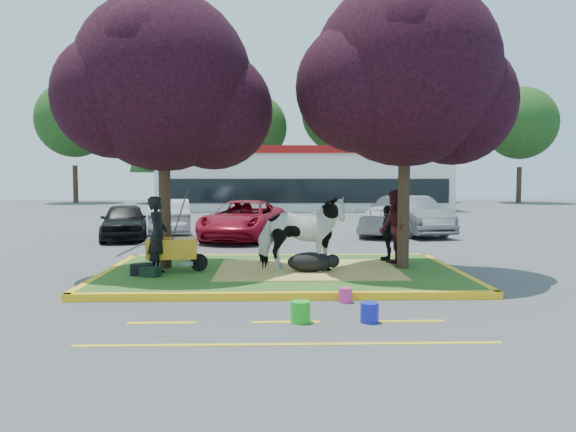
{
  "coord_description": "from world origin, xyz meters",
  "views": [
    {
      "loc": [
        -0.22,
        -13.06,
        2.33
      ],
      "look_at": [
        0.15,
        0.5,
        1.38
      ],
      "focal_mm": 35.0,
      "sensor_mm": 36.0,
      "label": 1
    }
  ],
  "objects_px": {
    "bucket_pink": "(345,295)",
    "cow": "(300,234)",
    "calf": "(310,262)",
    "bucket_green": "(300,312)",
    "handler": "(157,235)",
    "car_black": "(124,221)",
    "wheelbarrow": "(173,249)",
    "car_silver": "(169,217)",
    "bucket_blue": "(369,313)"
  },
  "relations": [
    {
      "from": "bucket_pink",
      "to": "cow",
      "type": "bearing_deg",
      "value": 106.27
    },
    {
      "from": "calf",
      "to": "bucket_green",
      "type": "xyz_separation_m",
      "value": [
        -0.42,
        -3.9,
        -0.21
      ]
    },
    {
      "from": "handler",
      "to": "car_black",
      "type": "xyz_separation_m",
      "value": [
        -2.93,
        8.32,
        -0.35
      ]
    },
    {
      "from": "wheelbarrow",
      "to": "car_silver",
      "type": "relative_size",
      "value": 0.46
    },
    {
      "from": "handler",
      "to": "car_silver",
      "type": "relative_size",
      "value": 0.4
    },
    {
      "from": "cow",
      "to": "calf",
      "type": "bearing_deg",
      "value": -73.12
    },
    {
      "from": "wheelbarrow",
      "to": "bucket_blue",
      "type": "relative_size",
      "value": 6.37
    },
    {
      "from": "bucket_pink",
      "to": "car_black",
      "type": "height_order",
      "value": "car_black"
    },
    {
      "from": "handler",
      "to": "bucket_blue",
      "type": "relative_size",
      "value": 5.47
    },
    {
      "from": "handler",
      "to": "cow",
      "type": "bearing_deg",
      "value": -87.02
    },
    {
      "from": "cow",
      "to": "wheelbarrow",
      "type": "bearing_deg",
      "value": 96.68
    },
    {
      "from": "bucket_pink",
      "to": "car_silver",
      "type": "bearing_deg",
      "value": 114.29
    },
    {
      "from": "calf",
      "to": "car_black",
      "type": "bearing_deg",
      "value": 142.91
    },
    {
      "from": "handler",
      "to": "wheelbarrow",
      "type": "relative_size",
      "value": 0.86
    },
    {
      "from": "bucket_blue",
      "to": "car_black",
      "type": "xyz_separation_m",
      "value": [
        -7.07,
        12.11,
        0.52
      ]
    },
    {
      "from": "cow",
      "to": "handler",
      "type": "height_order",
      "value": "cow"
    },
    {
      "from": "car_black",
      "to": "calf",
      "type": "bearing_deg",
      "value": -63.81
    },
    {
      "from": "calf",
      "to": "bucket_blue",
      "type": "bearing_deg",
      "value": -65.1
    },
    {
      "from": "wheelbarrow",
      "to": "car_black",
      "type": "relative_size",
      "value": 0.51
    },
    {
      "from": "car_silver",
      "to": "wheelbarrow",
      "type": "bearing_deg",
      "value": 89.66
    },
    {
      "from": "car_black",
      "to": "car_silver",
      "type": "distance_m",
      "value": 2.07
    },
    {
      "from": "car_silver",
      "to": "cow",
      "type": "bearing_deg",
      "value": 104.84
    },
    {
      "from": "calf",
      "to": "car_black",
      "type": "xyz_separation_m",
      "value": [
        -6.39,
        8.19,
        0.3
      ]
    },
    {
      "from": "calf",
      "to": "bucket_blue",
      "type": "relative_size",
      "value": 3.3
    },
    {
      "from": "bucket_blue",
      "to": "car_silver",
      "type": "bearing_deg",
      "value": 112.7
    },
    {
      "from": "wheelbarrow",
      "to": "bucket_pink",
      "type": "relative_size",
      "value": 7.41
    },
    {
      "from": "bucket_pink",
      "to": "bucket_green",
      "type": "bearing_deg",
      "value": -122.61
    },
    {
      "from": "bucket_pink",
      "to": "bucket_blue",
      "type": "bearing_deg",
      "value": -82.1
    },
    {
      "from": "bucket_pink",
      "to": "car_black",
      "type": "relative_size",
      "value": 0.07
    },
    {
      "from": "handler",
      "to": "bucket_green",
      "type": "xyz_separation_m",
      "value": [
        3.03,
        -3.76,
        -0.85
      ]
    },
    {
      "from": "car_silver",
      "to": "calf",
      "type": "bearing_deg",
      "value": 105.97
    },
    {
      "from": "bucket_pink",
      "to": "car_black",
      "type": "distance_m",
      "value": 12.7
    },
    {
      "from": "wheelbarrow",
      "to": "car_black",
      "type": "bearing_deg",
      "value": 105.88
    },
    {
      "from": "bucket_pink",
      "to": "bucket_blue",
      "type": "distance_m",
      "value": 1.46
    },
    {
      "from": "handler",
      "to": "bucket_pink",
      "type": "distance_m",
      "value": 4.67
    },
    {
      "from": "cow",
      "to": "bucket_pink",
      "type": "height_order",
      "value": "cow"
    },
    {
      "from": "cow",
      "to": "car_black",
      "type": "height_order",
      "value": "cow"
    },
    {
      "from": "bucket_pink",
      "to": "bucket_blue",
      "type": "height_order",
      "value": "bucket_blue"
    },
    {
      "from": "wheelbarrow",
      "to": "car_silver",
      "type": "distance_m",
      "value": 9.75
    },
    {
      "from": "cow",
      "to": "car_silver",
      "type": "distance_m",
      "value": 10.89
    },
    {
      "from": "bucket_green",
      "to": "bucket_pink",
      "type": "relative_size",
      "value": 1.25
    },
    {
      "from": "bucket_pink",
      "to": "car_silver",
      "type": "relative_size",
      "value": 0.06
    },
    {
      "from": "calf",
      "to": "wheelbarrow",
      "type": "distance_m",
      "value": 3.19
    },
    {
      "from": "calf",
      "to": "bucket_blue",
      "type": "height_order",
      "value": "calf"
    },
    {
      "from": "car_black",
      "to": "car_silver",
      "type": "height_order",
      "value": "car_silver"
    },
    {
      "from": "handler",
      "to": "bucket_blue",
      "type": "distance_m",
      "value": 5.68
    },
    {
      "from": "handler",
      "to": "wheelbarrow",
      "type": "height_order",
      "value": "handler"
    },
    {
      "from": "bucket_blue",
      "to": "car_black",
      "type": "bearing_deg",
      "value": 120.29
    },
    {
      "from": "calf",
      "to": "handler",
      "type": "relative_size",
      "value": 0.6
    },
    {
      "from": "cow",
      "to": "wheelbarrow",
      "type": "relative_size",
      "value": 1.02
    }
  ]
}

